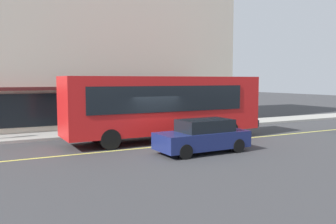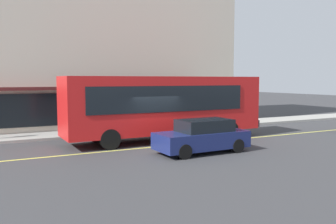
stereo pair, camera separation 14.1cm
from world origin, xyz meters
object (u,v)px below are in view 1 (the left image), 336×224
object	(u,v)px
pedestrian_waiting	(119,114)
bus	(166,104)
traffic_light	(177,92)
car_navy	(203,136)

from	to	relation	value
pedestrian_waiting	bus	bearing A→B (deg)	-70.40
bus	traffic_light	distance (m)	4.52
traffic_light	pedestrian_waiting	world-z (taller)	traffic_light
bus	car_navy	bearing A→B (deg)	-90.20
car_navy	traffic_light	bearing A→B (deg)	69.43
car_navy	pedestrian_waiting	xyz separation A→B (m)	(-1.32, 7.44, 0.46)
bus	car_navy	xyz separation A→B (m)	(-0.01, -3.70, -1.24)
traffic_light	car_navy	distance (m)	7.98
traffic_light	car_navy	xyz separation A→B (m)	(-2.73, -7.28, -1.79)
traffic_light	pedestrian_waiting	distance (m)	4.27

